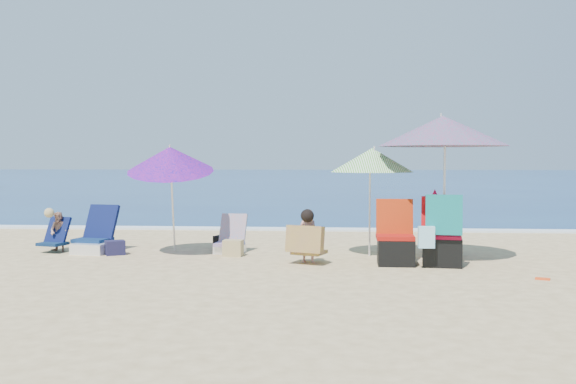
# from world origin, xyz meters

# --- Properties ---
(ground) EXTENTS (120.00, 120.00, 0.00)m
(ground) POSITION_xyz_m (0.00, 0.00, 0.00)
(ground) COLOR #D8BC84
(ground) RESTS_ON ground
(sea) EXTENTS (120.00, 80.00, 0.12)m
(sea) POSITION_xyz_m (0.00, 45.00, -0.05)
(sea) COLOR navy
(sea) RESTS_ON ground
(foam) EXTENTS (120.00, 0.50, 0.04)m
(foam) POSITION_xyz_m (0.00, 5.10, 0.02)
(foam) COLOR white
(foam) RESTS_ON ground
(umbrella_turquoise) EXTENTS (2.11, 2.11, 2.39)m
(umbrella_turquoise) POSITION_xyz_m (2.22, 0.84, 2.10)
(umbrella_turquoise) COLOR silver
(umbrella_turquoise) RESTS_ON ground
(umbrella_striped) EXTENTS (1.54, 1.54, 1.87)m
(umbrella_striped) POSITION_xyz_m (1.11, 1.18, 1.63)
(umbrella_striped) COLOR white
(umbrella_striped) RESTS_ON ground
(umbrella_blue) EXTENTS (1.63, 1.68, 2.02)m
(umbrella_blue) POSITION_xyz_m (-2.32, 1.06, 1.65)
(umbrella_blue) COLOR silver
(umbrella_blue) RESTS_ON ground
(furled_umbrella) EXTENTS (0.23, 0.24, 1.18)m
(furled_umbrella) POSITION_xyz_m (1.99, 0.71, 0.65)
(furled_umbrella) COLOR #AE0C22
(furled_umbrella) RESTS_ON ground
(chair_navy) EXTENTS (0.75, 0.92, 0.82)m
(chair_navy) POSITION_xyz_m (-3.75, 1.33, 0.22)
(chair_navy) COLOR #0D254A
(chair_navy) RESTS_ON ground
(chair_rainbow) EXTENTS (0.55, 0.67, 0.67)m
(chair_rainbow) POSITION_xyz_m (-1.35, 1.44, 0.18)
(chair_rainbow) COLOR #C75146
(chair_rainbow) RESTS_ON ground
(camp_chair_left) EXTENTS (0.60, 0.60, 1.02)m
(camp_chair_left) POSITION_xyz_m (1.43, 0.39, 0.30)
(camp_chair_left) COLOR #A4120B
(camp_chair_left) RESTS_ON ground
(camp_chair_right) EXTENTS (0.74, 0.81, 1.12)m
(camp_chair_right) POSITION_xyz_m (2.12, 0.31, 0.40)
(camp_chair_right) COLOR #B20C2B
(camp_chair_right) RESTS_ON ground
(person_center) EXTENTS (0.67, 0.69, 0.87)m
(person_center) POSITION_xyz_m (0.05, 0.37, 0.42)
(person_center) COLOR tan
(person_center) RESTS_ON ground
(person_left) EXTENTS (0.53, 0.58, 0.79)m
(person_left) POSITION_xyz_m (-4.45, 1.36, 0.36)
(person_left) COLOR tan
(person_left) RESTS_ON ground
(bag_navy_a) EXTENTS (0.39, 0.36, 0.25)m
(bag_navy_a) POSITION_xyz_m (-3.30, 1.05, 0.12)
(bag_navy_a) COLOR #1B1A3A
(bag_navy_a) RESTS_ON ground
(bag_black_a) EXTENTS (0.38, 0.33, 0.24)m
(bag_black_a) POSITION_xyz_m (-1.56, 1.94, 0.12)
(bag_black_a) COLOR black
(bag_black_a) RESTS_ON ground
(bag_tan) EXTENTS (0.34, 0.26, 0.28)m
(bag_tan) POSITION_xyz_m (-1.24, 1.07, 0.14)
(bag_tan) COLOR tan
(bag_tan) RESTS_ON ground
(bag_navy_b) EXTENTS (0.46, 0.42, 0.28)m
(bag_navy_b) POSITION_xyz_m (2.44, 1.48, 0.14)
(bag_navy_b) COLOR #1B233D
(bag_navy_b) RESTS_ON ground
(bag_black_b) EXTENTS (0.31, 0.24, 0.21)m
(bag_black_b) POSITION_xyz_m (1.56, 0.61, 0.11)
(bag_black_b) COLOR black
(bag_black_b) RESTS_ON ground
(orange_item) EXTENTS (0.21, 0.15, 0.03)m
(orange_item) POSITION_xyz_m (3.33, -0.73, 0.01)
(orange_item) COLOR #EF4819
(orange_item) RESTS_ON ground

